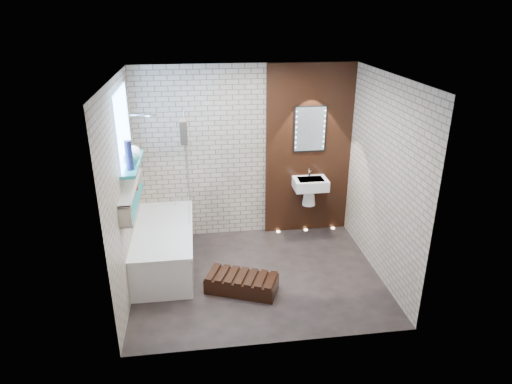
{
  "coord_description": "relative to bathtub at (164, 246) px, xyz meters",
  "views": [
    {
      "loc": [
        -0.71,
        -5.07,
        3.35
      ],
      "look_at": [
        0.0,
        0.15,
        1.15
      ],
      "focal_mm": 31.68,
      "sensor_mm": 36.0,
      "label": 1
    }
  ],
  "objects": [
    {
      "name": "ground",
      "position": [
        1.22,
        -0.45,
        -0.29
      ],
      "size": [
        3.2,
        3.2,
        0.0
      ],
      "primitive_type": "plane",
      "color": "black",
      "rests_on": "ground"
    },
    {
      "name": "niche_bottles",
      "position": [
        -0.31,
        -0.14,
        0.87
      ],
      "size": [
        0.05,
        0.73,
        0.14
      ],
      "color": "maroon",
      "rests_on": "display_niche"
    },
    {
      "name": "display_niche",
      "position": [
        -0.31,
        -0.3,
        0.91
      ],
      "size": [
        0.14,
        1.3,
        0.26
      ],
      "color": "teal",
      "rests_on": "room_shell"
    },
    {
      "name": "bath_screen",
      "position": [
        0.35,
        0.44,
        0.99
      ],
      "size": [
        0.01,
        0.78,
        1.4
      ],
      "primitive_type": "cube",
      "color": "white",
      "rests_on": "bathtub"
    },
    {
      "name": "walnut_panel",
      "position": [
        2.17,
        0.82,
        1.01
      ],
      "size": [
        1.3,
        0.06,
        2.6
      ],
      "primitive_type": "cube",
      "color": "black",
      "rests_on": "ground"
    },
    {
      "name": "led_mirror",
      "position": [
        2.17,
        0.78,
        1.36
      ],
      "size": [
        0.5,
        0.02,
        0.7
      ],
      "color": "black",
      "rests_on": "walnut_panel"
    },
    {
      "name": "bathtub",
      "position": [
        0.0,
        0.0,
        0.0
      ],
      "size": [
        0.79,
        1.74,
        0.7
      ],
      "color": "white",
      "rests_on": "ground"
    },
    {
      "name": "washbasin",
      "position": [
        2.17,
        0.62,
        0.5
      ],
      "size": [
        0.5,
        0.36,
        0.58
      ],
      "color": "white",
      "rests_on": "walnut_panel"
    },
    {
      "name": "clerestory_window",
      "position": [
        -0.34,
        -0.1,
        1.61
      ],
      "size": [
        0.18,
        1.0,
        0.94
      ],
      "color": "#7FADE0",
      "rests_on": "room_shell"
    },
    {
      "name": "towel",
      "position": [
        0.35,
        0.15,
        1.56
      ],
      "size": [
        0.09,
        0.23,
        0.3
      ],
      "primitive_type": "cube",
      "color": "#2A2421",
      "rests_on": "bath_screen"
    },
    {
      "name": "sill_vases",
      "position": [
        -0.28,
        -0.16,
        1.36
      ],
      "size": [
        0.18,
        0.53,
        0.35
      ],
      "color": "teal",
      "rests_on": "clerestory_window"
    },
    {
      "name": "shower_head",
      "position": [
        -0.08,
        0.5,
        1.71
      ],
      "size": [
        0.18,
        0.18,
        0.02
      ],
      "primitive_type": "cylinder",
      "color": "silver",
      "rests_on": "room_shell"
    },
    {
      "name": "walnut_step",
      "position": [
        0.98,
        -0.75,
        -0.19
      ],
      "size": [
        0.96,
        0.69,
        0.2
      ],
      "primitive_type": "cube",
      "rotation": [
        0.0,
        0.0,
        -0.38
      ],
      "color": "black",
      "rests_on": "ground"
    },
    {
      "name": "floor_uplights",
      "position": [
        2.17,
        0.75,
        -0.29
      ],
      "size": [
        0.96,
        0.06,
        0.01
      ],
      "color": "#FFD899",
      "rests_on": "ground"
    },
    {
      "name": "room_shell",
      "position": [
        1.22,
        -0.45,
        1.01
      ],
      "size": [
        3.24,
        3.2,
        2.6
      ],
      "color": "#A0957F",
      "rests_on": "ground"
    }
  ]
}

